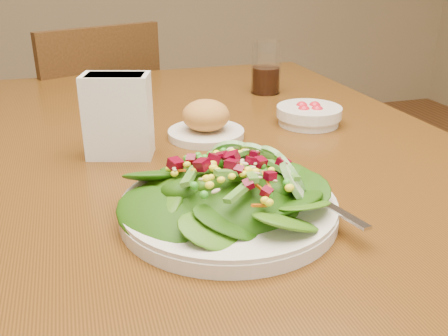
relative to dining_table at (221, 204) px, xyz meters
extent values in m
cube|color=#5D3410|center=(0.00, 0.00, 0.08)|extent=(0.90, 1.40, 0.04)
cylinder|color=#4B2C15|center=(-0.39, 0.64, -0.29)|extent=(0.07, 0.07, 0.71)
cylinder|color=#4B2C15|center=(0.39, 0.64, -0.29)|extent=(0.07, 0.07, 0.71)
cube|color=#4B2C15|center=(-0.22, 0.92, -0.23)|extent=(0.53, 0.53, 0.04)
cylinder|color=#4B2C15|center=(-0.13, 1.15, -0.45)|extent=(0.04, 0.04, 0.39)
cylinder|color=#4B2C15|center=(-0.45, 1.01, -0.45)|extent=(0.04, 0.04, 0.39)
cylinder|color=#4B2C15|center=(0.01, 0.83, -0.45)|extent=(0.04, 0.04, 0.39)
cylinder|color=#4B2C15|center=(-0.31, 0.70, -0.45)|extent=(0.04, 0.04, 0.39)
cube|color=#4B2C15|center=(-0.14, 0.75, 0.01)|extent=(0.37, 0.18, 0.44)
cylinder|color=silver|center=(-0.06, -0.23, 0.11)|extent=(0.28, 0.28, 0.02)
ellipsoid|color=#12360C|center=(-0.06, -0.23, 0.14)|extent=(0.19, 0.19, 0.04)
cube|color=silver|center=(0.06, -0.26, 0.12)|extent=(0.05, 0.18, 0.01)
cylinder|color=silver|center=(0.00, 0.08, 0.11)|extent=(0.14, 0.14, 0.01)
ellipsoid|color=#AC6D2A|center=(0.00, 0.08, 0.14)|extent=(0.09, 0.09, 0.06)
cylinder|color=silver|center=(0.21, 0.10, 0.12)|extent=(0.13, 0.13, 0.04)
sphere|color=red|center=(0.23, 0.11, 0.13)|extent=(0.03, 0.03, 0.03)
sphere|color=red|center=(0.21, 0.11, 0.13)|extent=(0.03, 0.03, 0.03)
sphere|color=red|center=(0.20, 0.09, 0.13)|extent=(0.03, 0.03, 0.03)
sphere|color=red|center=(0.22, 0.08, 0.13)|extent=(0.03, 0.03, 0.03)
cylinder|color=silver|center=(0.22, 0.36, 0.16)|extent=(0.07, 0.07, 0.13)
cylinder|color=black|center=(0.22, 0.36, 0.13)|extent=(0.07, 0.07, 0.06)
cube|color=white|center=(-0.17, 0.03, 0.17)|extent=(0.12, 0.09, 0.14)
cube|color=white|center=(-0.17, 0.03, 0.18)|extent=(0.10, 0.07, 0.12)
camera|label=1|loc=(-0.23, -0.77, 0.42)|focal=40.00mm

